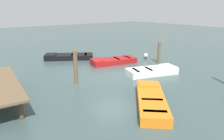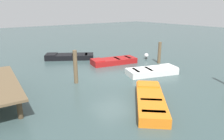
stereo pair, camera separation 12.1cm
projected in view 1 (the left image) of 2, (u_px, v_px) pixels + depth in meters
ground_plane at (112, 75)px, 13.26m from camera, size 80.00×80.00×0.00m
rowboat_white at (152, 71)px, 13.43m from camera, size 2.21×3.50×0.46m
rowboat_red at (113, 61)px, 15.97m from camera, size 1.97×3.67×0.46m
rowboat_orange at (151, 100)px, 9.19m from camera, size 3.63×3.43×0.46m
rowboat_black at (69, 57)px, 17.40m from camera, size 3.23×4.06×0.46m
mooring_piling_mid_left at (159, 53)px, 15.99m from camera, size 0.24×0.24×1.65m
mooring_piling_far_left at (76, 67)px, 11.62m from camera, size 0.23×0.23×1.91m
marker_buoy at (146, 55)px, 17.47m from camera, size 0.36×0.36×0.48m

